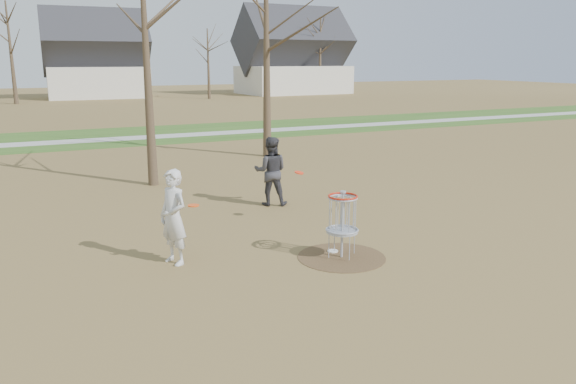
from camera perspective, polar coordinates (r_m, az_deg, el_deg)
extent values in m
plane|color=brown|center=(11.57, 5.45, -6.62)|extent=(160.00, 160.00, 0.00)
cube|color=#2D5119|center=(31.09, -14.73, 5.61)|extent=(160.00, 8.00, 0.01)
cube|color=#9E9E99|center=(30.11, -14.37, 5.41)|extent=(160.00, 1.50, 0.01)
cylinder|color=#47331E|center=(11.57, 5.45, -6.59)|extent=(1.80, 1.80, 0.01)
imported|color=silver|center=(11.14, -11.56, -2.52)|extent=(0.69, 0.81, 1.89)
imported|color=#353439|center=(15.40, -1.76, 2.12)|extent=(1.14, 1.04, 1.90)
cylinder|color=white|center=(11.86, 4.58, -6.00)|extent=(0.22, 0.22, 0.02)
cylinder|color=#FA2F0D|center=(13.55, 1.13, 1.98)|extent=(0.23, 0.22, 0.09)
cylinder|color=#F5470C|center=(10.95, -9.58, -1.35)|extent=(0.22, 0.22, 0.02)
cylinder|color=#9EA3AD|center=(11.36, 5.53, -3.41)|extent=(0.05, 0.05, 1.35)
cylinder|color=#9EA3AD|center=(11.40, 5.51, -4.02)|extent=(0.64, 0.64, 0.04)
torus|color=#9EA3AD|center=(11.21, 5.59, -0.60)|extent=(0.60, 0.60, 0.04)
torus|color=#B71F0C|center=(11.20, 5.60, -0.42)|extent=(0.60, 0.60, 0.04)
cone|color=#382B1E|center=(18.19, -14.15, 12.34)|extent=(0.32, 0.32, 7.50)
cone|color=#382B1E|center=(23.19, -2.20, 14.07)|extent=(0.36, 0.36, 8.50)
cone|color=#382B1E|center=(57.33, -26.32, 12.53)|extent=(0.40, 0.40, 9.00)
cone|color=#382B1E|center=(59.02, -8.10, 12.74)|extent=(0.32, 0.32, 7.00)
cone|color=#382B1E|center=(66.34, 3.29, 13.55)|extent=(0.38, 0.38, 8.50)
cube|color=silver|center=(63.83, -18.72, 10.51)|extent=(10.24, 7.34, 3.20)
pyramid|color=#2D2D33|center=(63.79, -18.95, 13.54)|extent=(10.74, 7.36, 3.55)
cube|color=silver|center=(68.14, 0.52, 11.33)|extent=(12.40, 8.62, 3.20)
pyramid|color=#2D2D33|center=(68.11, 0.53, 14.38)|extent=(13.00, 8.65, 4.06)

